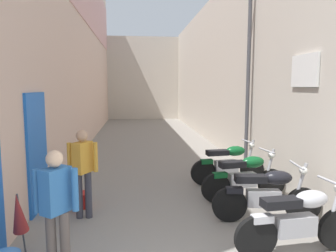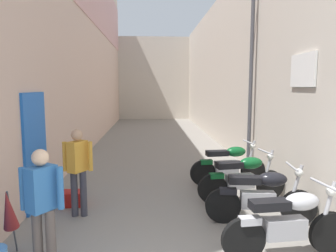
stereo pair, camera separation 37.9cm
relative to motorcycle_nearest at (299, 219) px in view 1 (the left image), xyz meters
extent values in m
plane|color=gray|center=(-1.56, 6.68, -0.50)|extent=(35.97, 35.97, 0.00)
cube|color=beige|center=(-4.26, 8.68, 3.77)|extent=(0.40, 19.97, 8.55)
cube|color=blue|center=(-4.04, 2.09, 0.60)|extent=(0.06, 1.10, 2.20)
cube|color=beige|center=(1.14, 8.68, 2.45)|extent=(0.40, 19.97, 5.90)
cube|color=white|center=(0.91, 1.69, 2.10)|extent=(0.04, 0.90, 0.60)
cube|color=beige|center=(-1.56, 19.67, 2.40)|extent=(8.00, 2.00, 5.79)
cylinder|color=black|center=(-0.63, -0.06, -0.20)|extent=(0.60, 0.14, 0.60)
cube|color=#9E9EA3|center=(-0.06, -0.01, -0.08)|extent=(0.58, 0.25, 0.28)
ellipsoid|color=#B7B7BC|center=(0.17, 0.02, 0.28)|extent=(0.50, 0.30, 0.24)
cube|color=black|center=(-0.29, -0.03, 0.26)|extent=(0.54, 0.27, 0.12)
cylinder|color=#9E9EA3|center=(0.54, 0.05, 0.15)|extent=(0.25, 0.08, 0.77)
cylinder|color=#9E9EA3|center=(0.47, 0.04, 0.50)|extent=(0.09, 0.58, 0.04)
cube|color=#B7B7BC|center=(-0.55, -0.05, 0.06)|extent=(0.29, 0.17, 0.10)
cylinder|color=black|center=(0.61, 0.99, -0.20)|extent=(0.61, 0.15, 0.60)
cylinder|color=black|center=(-0.63, 1.14, -0.20)|extent=(0.61, 0.15, 0.60)
cube|color=#9E9EA3|center=(-0.06, 1.07, -0.08)|extent=(0.58, 0.27, 0.28)
ellipsoid|color=black|center=(0.17, 1.04, 0.28)|extent=(0.51, 0.32, 0.24)
cube|color=black|center=(-0.29, 1.10, 0.26)|extent=(0.54, 0.28, 0.12)
cylinder|color=#9E9EA3|center=(0.54, 1.00, 0.15)|extent=(0.25, 0.09, 0.77)
cylinder|color=#9E9EA3|center=(0.47, 1.00, 0.50)|extent=(0.11, 0.58, 0.04)
sphere|color=silver|center=(0.59, 0.99, 0.40)|extent=(0.14, 0.14, 0.14)
cube|color=black|center=(-0.55, 1.13, 0.06)|extent=(0.30, 0.17, 0.10)
cylinder|color=black|center=(0.61, 2.23, -0.20)|extent=(0.61, 0.17, 0.60)
cylinder|color=black|center=(-0.63, 2.05, -0.20)|extent=(0.61, 0.17, 0.60)
cube|color=#9E9EA3|center=(-0.06, 2.13, -0.08)|extent=(0.58, 0.28, 0.28)
ellipsoid|color=#0F5123|center=(0.17, 2.16, 0.28)|extent=(0.51, 0.33, 0.24)
cube|color=black|center=(-0.29, 2.10, 0.26)|extent=(0.55, 0.29, 0.12)
cylinder|color=#9E9EA3|center=(0.54, 2.22, 0.15)|extent=(0.25, 0.10, 0.77)
cylinder|color=#9E9EA3|center=(0.47, 2.21, 0.50)|extent=(0.12, 0.58, 0.04)
sphere|color=silver|center=(0.59, 2.23, 0.40)|extent=(0.14, 0.14, 0.14)
cube|color=#0F5123|center=(-0.55, 2.06, 0.06)|extent=(0.30, 0.18, 0.10)
cylinder|color=black|center=(0.61, 3.35, -0.20)|extent=(0.61, 0.15, 0.60)
cylinder|color=black|center=(-0.63, 3.20, -0.20)|extent=(0.61, 0.15, 0.60)
cube|color=#9E9EA3|center=(-0.06, 3.27, -0.08)|extent=(0.58, 0.27, 0.28)
ellipsoid|color=#0F5123|center=(0.17, 3.29, 0.28)|extent=(0.51, 0.32, 0.24)
cube|color=black|center=(-0.29, 3.24, 0.26)|extent=(0.54, 0.28, 0.12)
cylinder|color=#9E9EA3|center=(0.54, 3.34, 0.15)|extent=(0.25, 0.09, 0.77)
cylinder|color=#9E9EA3|center=(0.47, 3.33, 0.50)|extent=(0.10, 0.58, 0.04)
sphere|color=silver|center=(0.59, 3.34, 0.40)|extent=(0.14, 0.14, 0.14)
cube|color=#0F5123|center=(-0.55, 3.21, 0.06)|extent=(0.29, 0.17, 0.10)
cylinder|color=#564C47|center=(-3.24, -0.19, -0.09)|extent=(0.12, 0.12, 0.82)
cylinder|color=#564C47|center=(-3.08, -0.19, -0.09)|extent=(0.12, 0.12, 0.82)
cube|color=#2D66A5|center=(-3.16, -0.19, 0.59)|extent=(0.36, 0.39, 0.54)
sphere|color=#DBB28E|center=(-3.16, -0.19, 0.97)|extent=(0.20, 0.20, 0.20)
cylinder|color=#2D66A5|center=(-3.38, -0.19, 0.59)|extent=(0.08, 0.08, 0.52)
cylinder|color=#2D66A5|center=(-2.94, -0.19, 0.59)|extent=(0.08, 0.08, 0.52)
cylinder|color=#383842|center=(-3.21, 1.57, -0.09)|extent=(0.12, 0.12, 0.82)
cylinder|color=#383842|center=(-3.05, 1.57, -0.09)|extent=(0.12, 0.12, 0.82)
cube|color=gold|center=(-3.13, 1.57, 0.59)|extent=(0.35, 0.39, 0.54)
sphere|color=tan|center=(-3.13, 1.57, 0.97)|extent=(0.20, 0.20, 0.20)
cylinder|color=gold|center=(-3.35, 1.57, 0.59)|extent=(0.08, 0.08, 0.52)
cylinder|color=gold|center=(-2.91, 1.57, 0.59)|extent=(0.08, 0.08, 0.52)
cube|color=red|center=(-3.37, 2.10, -0.36)|extent=(0.44, 0.32, 0.28)
cylinder|color=#4C4C4C|center=(-3.73, 0.27, -0.03)|extent=(0.02, 0.22, 0.93)
cone|color=maroon|center=(-3.73, 0.19, 0.18)|extent=(0.20, 0.31, 0.58)
cylinder|color=#47474C|center=(0.79, 4.28, 1.94)|extent=(0.10, 0.10, 4.87)
camera|label=1|loc=(-2.23, -3.92, 1.80)|focal=33.83mm
camera|label=2|loc=(-1.85, -3.95, 1.80)|focal=33.83mm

